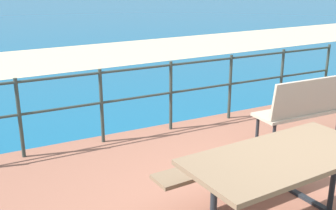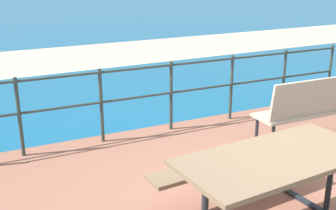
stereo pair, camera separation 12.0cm
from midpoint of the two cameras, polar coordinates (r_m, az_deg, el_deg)
beach_strip at (r=11.20m, az=-13.16°, el=6.45°), size 54.09×5.38×0.01m
picnic_table at (r=3.37m, az=15.71°, el=-9.48°), size 1.67×1.55×0.74m
park_bench at (r=5.28m, az=20.63°, el=0.00°), size 1.55×0.45×0.92m
railing_fence at (r=5.54m, az=1.05°, el=2.39°), size 5.94×0.04×0.96m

